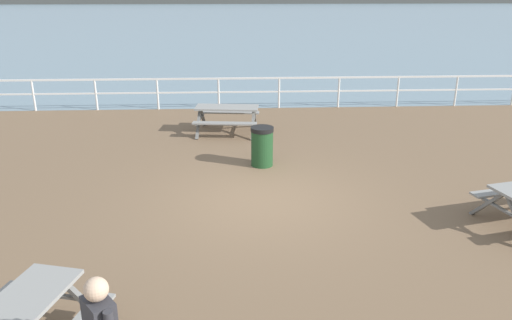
# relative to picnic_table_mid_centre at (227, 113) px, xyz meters

# --- Properties ---
(ground_plane) EXTENTS (30.00, 24.00, 0.20)m
(ground_plane) POSITION_rel_picnic_table_mid_centre_xyz_m (0.74, -4.81, -0.68)
(ground_plane) COLOR brown
(sea_band) EXTENTS (142.00, 90.00, 0.01)m
(sea_band) POSITION_rel_picnic_table_mid_centre_xyz_m (0.74, 47.94, -0.58)
(sea_band) COLOR gray
(sea_band) RESTS_ON ground
(distant_shoreline) EXTENTS (142.00, 6.00, 1.80)m
(distant_shoreline) POSITION_rel_picnic_table_mid_centre_xyz_m (0.74, 90.94, -0.58)
(distant_shoreline) COLOR #4C4C47
(distant_shoreline) RESTS_ON ground
(seaward_railing) EXTENTS (23.07, 0.07, 1.08)m
(seaward_railing) POSITION_rel_picnic_table_mid_centre_xyz_m (0.74, 2.94, 0.17)
(seaward_railing) COLOR white
(seaward_railing) RESTS_ON ground
(picnic_table_mid_centre) EXTENTS (1.95, 1.71, 0.80)m
(picnic_table_mid_centre) POSITION_rel_picnic_table_mid_centre_xyz_m (0.00, 0.00, 0.00)
(picnic_table_mid_centre) COLOR gray
(picnic_table_mid_centre) RESTS_ON ground
(litter_bin) EXTENTS (0.55, 0.55, 0.95)m
(litter_bin) POSITION_rel_picnic_table_mid_centre_xyz_m (0.85, -2.81, -0.10)
(litter_bin) COLOR #1E4723
(litter_bin) RESTS_ON ground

